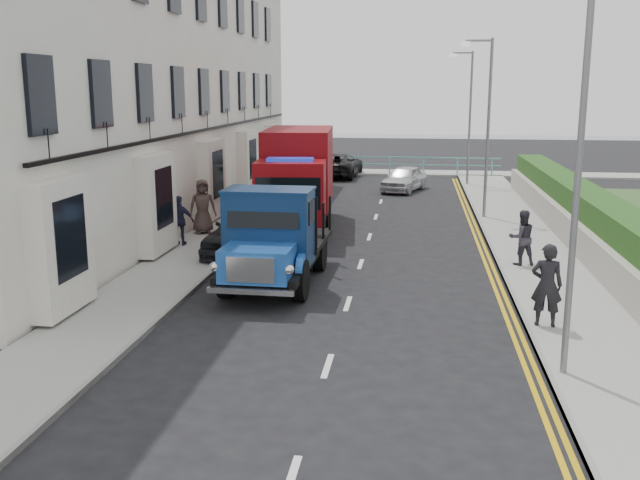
{
  "coord_description": "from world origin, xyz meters",
  "views": [
    {
      "loc": [
        1.55,
        -14.58,
        5.17
      ],
      "look_at": [
        -0.79,
        2.8,
        1.4
      ],
      "focal_mm": 40.0,
      "sensor_mm": 36.0,
      "label": 1
    }
  ],
  "objects_px": {
    "lamp_far": "(468,110)",
    "bedford_lorry": "(271,244)",
    "pedestrian_east_near": "(547,285)",
    "red_lorry": "(297,176)",
    "lamp_near": "(572,158)",
    "parked_car_front": "(250,229)",
    "lamp_mid": "(485,118)"
  },
  "relations": [
    {
      "from": "red_lorry",
      "to": "pedestrian_east_near",
      "type": "relative_size",
      "value": 3.91
    },
    {
      "from": "lamp_far",
      "to": "bedford_lorry",
      "type": "bearing_deg",
      "value": -106.68
    },
    {
      "from": "lamp_near",
      "to": "lamp_mid",
      "type": "height_order",
      "value": "same"
    },
    {
      "from": "lamp_near",
      "to": "red_lorry",
      "type": "height_order",
      "value": "lamp_near"
    },
    {
      "from": "parked_car_front",
      "to": "pedestrian_east_near",
      "type": "distance_m",
      "value": 10.24
    },
    {
      "from": "bedford_lorry",
      "to": "pedestrian_east_near",
      "type": "xyz_separation_m",
      "value": [
        6.5,
        -2.43,
        -0.18
      ]
    },
    {
      "from": "lamp_near",
      "to": "parked_car_front",
      "type": "bearing_deg",
      "value": 130.83
    },
    {
      "from": "lamp_near",
      "to": "pedestrian_east_near",
      "type": "distance_m",
      "value": 3.96
    },
    {
      "from": "red_lorry",
      "to": "pedestrian_east_near",
      "type": "bearing_deg",
      "value": -60.94
    },
    {
      "from": "lamp_far",
      "to": "bedford_lorry",
      "type": "height_order",
      "value": "lamp_far"
    },
    {
      "from": "lamp_far",
      "to": "lamp_near",
      "type": "bearing_deg",
      "value": -90.0
    },
    {
      "from": "parked_car_front",
      "to": "bedford_lorry",
      "type": "bearing_deg",
      "value": -61.6
    },
    {
      "from": "lamp_far",
      "to": "parked_car_front",
      "type": "height_order",
      "value": "lamp_far"
    },
    {
      "from": "lamp_mid",
      "to": "bedford_lorry",
      "type": "distance_m",
      "value": 12.93
    },
    {
      "from": "bedford_lorry",
      "to": "red_lorry",
      "type": "bearing_deg",
      "value": 95.96
    },
    {
      "from": "lamp_mid",
      "to": "red_lorry",
      "type": "xyz_separation_m",
      "value": [
        -6.97,
        -2.6,
        -2.06
      ]
    },
    {
      "from": "lamp_mid",
      "to": "parked_car_front",
      "type": "bearing_deg",
      "value": -138.01
    },
    {
      "from": "bedford_lorry",
      "to": "lamp_far",
      "type": "bearing_deg",
      "value": 74.54
    },
    {
      "from": "lamp_far",
      "to": "pedestrian_east_near",
      "type": "distance_m",
      "value": 23.57
    },
    {
      "from": "lamp_far",
      "to": "pedestrian_east_near",
      "type": "bearing_deg",
      "value": -89.45
    },
    {
      "from": "lamp_mid",
      "to": "lamp_near",
      "type": "bearing_deg",
      "value": -90.0
    },
    {
      "from": "red_lorry",
      "to": "pedestrian_east_near",
      "type": "xyz_separation_m",
      "value": [
        7.2,
        -10.78,
        -0.91
      ]
    },
    {
      "from": "lamp_near",
      "to": "bedford_lorry",
      "type": "height_order",
      "value": "lamp_near"
    },
    {
      "from": "lamp_mid",
      "to": "bedford_lorry",
      "type": "xyz_separation_m",
      "value": [
        -6.28,
        -10.95,
        -2.79
      ]
    },
    {
      "from": "red_lorry",
      "to": "lamp_near",
      "type": "bearing_deg",
      "value": -67.17
    },
    {
      "from": "lamp_near",
      "to": "red_lorry",
      "type": "distance_m",
      "value": 15.25
    },
    {
      "from": "lamp_far",
      "to": "bedford_lorry",
      "type": "xyz_separation_m",
      "value": [
        -6.28,
        -20.95,
        -2.79
      ]
    },
    {
      "from": "pedestrian_east_near",
      "to": "bedford_lorry",
      "type": "bearing_deg",
      "value": -13.59
    },
    {
      "from": "red_lorry",
      "to": "parked_car_front",
      "type": "bearing_deg",
      "value": -105.02
    },
    {
      "from": "lamp_near",
      "to": "parked_car_front",
      "type": "xyz_separation_m",
      "value": [
        -7.78,
        9.0,
        -3.22
      ]
    },
    {
      "from": "lamp_mid",
      "to": "pedestrian_east_near",
      "type": "bearing_deg",
      "value": -89.05
    },
    {
      "from": "lamp_mid",
      "to": "parked_car_front",
      "type": "distance_m",
      "value": 10.95
    }
  ]
}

